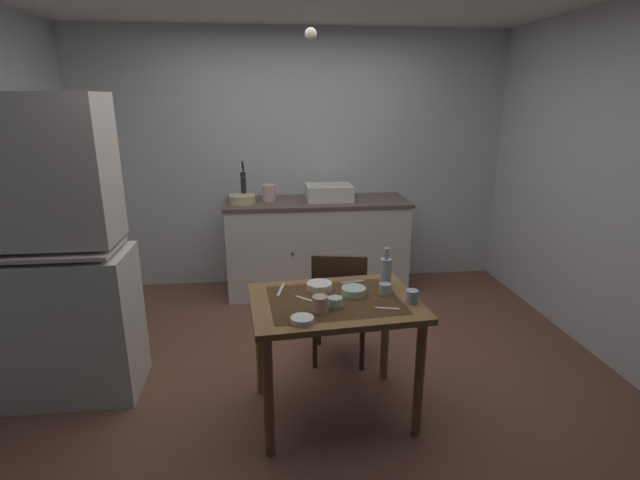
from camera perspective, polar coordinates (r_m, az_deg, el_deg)
ground_plane at (r=3.65m, az=-0.81°, el=-14.61°), size 5.32×5.32×0.00m
wall_back at (r=4.95m, az=-3.01°, el=9.49°), size 4.42×0.10×2.55m
wall_right at (r=4.04m, az=32.19°, el=5.34°), size 0.10×3.60×2.55m
hutch_cabinet at (r=3.40m, az=-29.72°, el=-2.53°), size 0.95×0.50×1.93m
counter_cabinet at (r=4.78m, az=-0.37°, el=-0.69°), size 1.79×0.64×0.93m
sink_basin at (r=4.66m, az=1.09°, el=5.75°), size 0.44×0.34×0.15m
hand_pump at (r=4.65m, az=-9.19°, el=6.67°), size 0.05×0.27×0.39m
mixing_bowl_counter at (r=4.58m, az=-9.31°, el=4.86°), size 0.25×0.25×0.08m
stoneware_crock at (r=4.65m, az=-6.16°, el=5.65°), size 0.13×0.13×0.16m
dining_table at (r=2.85m, az=1.75°, el=-9.35°), size 1.03×0.79×0.76m
chair_far_side at (r=3.47m, az=2.36°, el=-7.54°), size 0.47×0.47×0.87m
serving_bowl_wide at (r=2.53m, az=-2.15°, el=-9.54°), size 0.12×0.12×0.03m
soup_bowl_small at (r=2.93m, az=-0.13°, el=-5.55°), size 0.16×0.16×0.04m
sauce_dish at (r=2.87m, az=4.05°, el=-6.13°), size 0.15×0.15×0.04m
teacup_cream at (r=2.70m, az=1.85°, el=-7.44°), size 0.08×0.08×0.06m
mug_tall at (r=2.89m, az=7.80°, el=-5.81°), size 0.07×0.07×0.06m
teacup_mint at (r=2.79m, az=10.96°, el=-6.67°), size 0.07×0.07×0.08m
mug_dark at (r=2.64m, az=0.01°, el=-7.65°), size 0.09×0.09×0.09m
glass_bottle at (r=2.96m, az=7.88°, el=-3.82°), size 0.07×0.07×0.26m
table_knife at (r=2.94m, az=-4.71°, el=-5.93°), size 0.06×0.20×0.00m
teaspoon_near_bowl at (r=2.80m, az=-1.67°, el=-7.12°), size 0.13×0.12×0.00m
teaspoon_by_cup at (r=3.06m, az=3.92°, el=-5.04°), size 0.15×0.05×0.00m
serving_spoon at (r=2.71m, az=8.07°, el=-8.14°), size 0.14×0.05×0.00m
pendant_bulb at (r=3.34m, az=-1.12°, el=23.47°), size 0.08×0.08×0.08m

